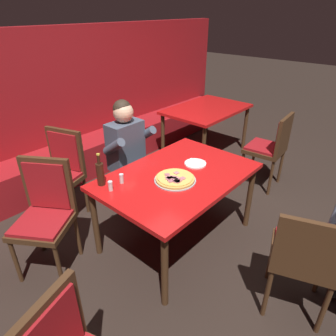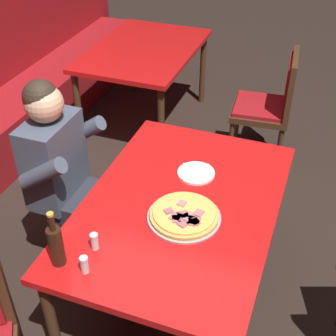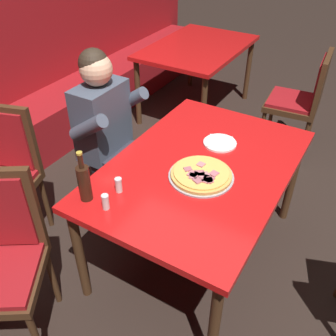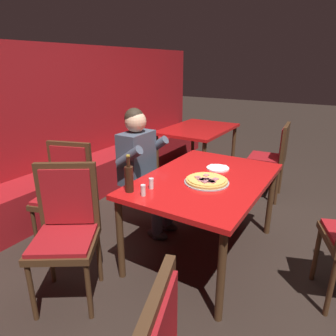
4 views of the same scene
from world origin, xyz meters
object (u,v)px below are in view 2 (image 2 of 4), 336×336
Objects in this scene: beer_bottle at (56,245)px; dining_chair_near_right at (272,102)px; diner_seated_blue_shirt at (69,173)px; main_dining_table at (180,213)px; shaker_oregano at (85,265)px; shaker_parmesan at (95,242)px; background_dining_table at (144,57)px; plate_white_paper at (197,173)px; pizza at (184,215)px.

beer_bottle is 2.22m from dining_chair_near_right.
beer_bottle is at bearing -152.86° from diner_seated_blue_shirt.
main_dining_table is 16.62× the size of shaker_oregano.
diner_seated_blue_shirt reaches higher than shaker_parmesan.
shaker_parmesan is at bearing -139.13° from diner_seated_blue_shirt.
beer_bottle is 0.19m from shaker_parmesan.
shaker_parmesan reaches higher than main_dining_table.
beer_bottle is at bearing -166.16° from background_dining_table.
beer_bottle is 0.23× the size of background_dining_table.
plate_white_paper is at bearing -0.97° from main_dining_table.
plate_white_paper is at bearing -74.76° from diner_seated_blue_shirt.
main_dining_table is 0.71m from beer_bottle.
dining_chair_near_right reaches higher than shaker_oregano.
pizza is at bearing -172.47° from plate_white_paper.
diner_seated_blue_shirt reaches higher than main_dining_table.
beer_bottle is 0.23× the size of diner_seated_blue_shirt.
shaker_parmesan is (0.13, -0.11, -0.07)m from beer_bottle.
plate_white_paper is 0.75m from shaker_parmesan.
shaker_oregano is (-0.58, 0.24, 0.11)m from main_dining_table.
background_dining_table is at bearing 16.76° from shaker_oregano.
dining_chair_near_right is (1.99, -0.48, -0.20)m from shaker_parmesan.
main_dining_table is at bearing 172.12° from dining_chair_near_right.
pizza is at bearing -42.75° from beer_bottle.
dining_chair_near_right is at bearing -15.61° from beer_bottle.
plate_white_paper is at bearing -148.33° from background_dining_table.
main_dining_table is 0.15m from pizza.
beer_bottle is at bearing 146.36° from main_dining_table.
pizza is at bearing -102.81° from diner_seated_blue_shirt.
plate_white_paper is at bearing 7.53° from pizza.
diner_seated_blue_shirt is at bearing 105.24° from plate_white_paper.
shaker_oregano is 1.00× the size of shaker_parmesan.
shaker_parmesan is at bearing 9.75° from shaker_oregano.
diner_seated_blue_shirt is at bearing 27.14° from beer_bottle.
shaker_parmesan is 2.40m from background_dining_table.
diner_seated_blue_shirt is at bearing 77.19° from pizza.
pizza is 0.78m from diner_seated_blue_shirt.
background_dining_table is (2.43, 0.73, -0.12)m from shaker_oregano.
diner_seated_blue_shirt is (0.51, 0.44, -0.08)m from shaker_parmesan.
dining_chair_near_right is 1.23m from background_dining_table.
diner_seated_blue_shirt is at bearing -171.43° from background_dining_table.
dining_chair_near_right is (2.13, -0.46, -0.20)m from shaker_oregano.
beer_bottle is at bearing 137.25° from pizza.
dining_chair_near_right is (1.56, -0.22, -0.09)m from main_dining_table.
diner_seated_blue_shirt is 1.30× the size of dining_chair_near_right.
pizza is at bearing -152.65° from main_dining_table.
diner_seated_blue_shirt reaches higher than pizza.
background_dining_table is at bearing 31.67° from plate_white_paper.
shaker_oregano reaches higher than plate_white_paper.
diner_seated_blue_shirt is 1.80m from background_dining_table.
background_dining_table is at bearing 13.84° from beer_bottle.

